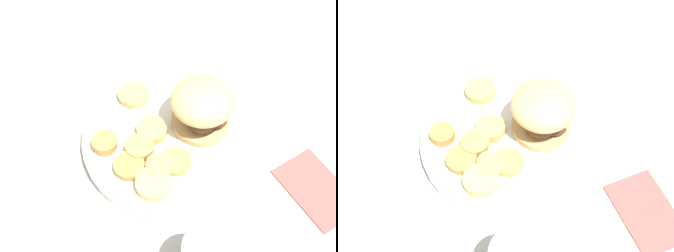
# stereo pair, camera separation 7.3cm
# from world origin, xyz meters

# --- Properties ---
(ground_plane) EXTENTS (4.00, 4.00, 0.00)m
(ground_plane) POSITION_xyz_m (0.00, 0.00, 0.00)
(ground_plane) COLOR #B2A899
(dinner_plate) EXTENTS (0.28, 0.28, 0.02)m
(dinner_plate) POSITION_xyz_m (0.00, 0.00, 0.01)
(dinner_plate) COLOR white
(dinner_plate) RESTS_ON ground_plane
(sandwich) EXTENTS (0.10, 0.10, 0.08)m
(sandwich) POSITION_xyz_m (0.03, 0.05, 0.07)
(sandwich) COLOR tan
(sandwich) RESTS_ON dinner_plate
(potato_round_0) EXTENTS (0.05, 0.05, 0.01)m
(potato_round_0) POSITION_xyz_m (-0.09, 0.03, 0.03)
(potato_round_0) COLOR tan
(potato_round_0) RESTS_ON dinner_plate
(potato_round_1) EXTENTS (0.05, 0.05, 0.01)m
(potato_round_1) POSITION_xyz_m (0.04, -0.09, 0.03)
(potato_round_1) COLOR #DBB766
(potato_round_1) RESTS_ON dinner_plate
(potato_round_2) EXTENTS (0.04, 0.04, 0.02)m
(potato_round_2) POSITION_xyz_m (-0.07, -0.08, 0.03)
(potato_round_2) COLOR #BC8942
(potato_round_2) RESTS_ON dinner_plate
(potato_round_3) EXTENTS (0.05, 0.05, 0.01)m
(potato_round_3) POSITION_xyz_m (-0.01, -0.08, 0.03)
(potato_round_3) COLOR #BC8942
(potato_round_3) RESTS_ON dinner_plate
(potato_round_4) EXTENTS (0.05, 0.05, 0.02)m
(potato_round_4) POSITION_xyz_m (-0.02, -0.05, 0.03)
(potato_round_4) COLOR tan
(potato_round_4) RESTS_ON dinner_plate
(potato_round_5) EXTENTS (0.05, 0.05, 0.02)m
(potato_round_5) POSITION_xyz_m (-0.02, -0.01, 0.03)
(potato_round_5) COLOR tan
(potato_round_5) RESTS_ON dinner_plate
(potato_round_6) EXTENTS (0.04, 0.04, 0.01)m
(potato_round_6) POSITION_xyz_m (0.03, -0.06, 0.03)
(potato_round_6) COLOR tan
(potato_round_6) RESTS_ON dinner_plate
(potato_round_7) EXTENTS (0.05, 0.05, 0.01)m
(potato_round_7) POSITION_xyz_m (0.04, -0.03, 0.03)
(potato_round_7) COLOR tan
(potato_round_7) RESTS_ON dinner_plate
(fork) EXTENTS (0.12, 0.12, 0.00)m
(fork) POSITION_xyz_m (-0.20, 0.12, 0.00)
(fork) COLOR silver
(fork) RESTS_ON ground_plane
(napkin) EXTENTS (0.14, 0.12, 0.01)m
(napkin) POSITION_xyz_m (0.23, 0.07, 0.00)
(napkin) COLOR #B24C47
(napkin) RESTS_ON ground_plane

